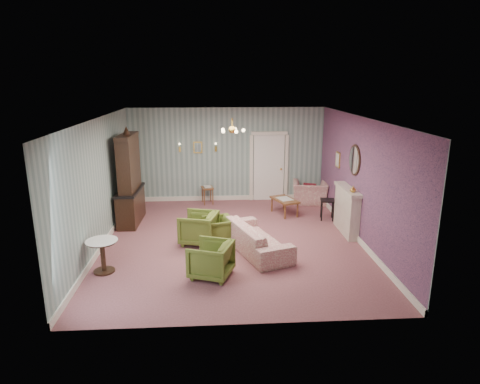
{
  "coord_description": "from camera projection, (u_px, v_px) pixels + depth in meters",
  "views": [
    {
      "loc": [
        -0.42,
        -9.3,
        3.76
      ],
      "look_at": [
        0.2,
        0.4,
        1.1
      ],
      "focal_mm": 31.29,
      "sensor_mm": 36.0,
      "label": 1
    }
  ],
  "objects": [
    {
      "name": "mantel_vase",
      "position": [
        353.0,
        189.0,
        9.82
      ],
      "size": [
        0.15,
        0.15,
        0.15
      ],
      "primitive_type": "imported",
      "color": "gold",
      "rests_on": "fireplace"
    },
    {
      "name": "door",
      "position": [
        269.0,
        166.0,
        13.09
      ],
      "size": [
        1.12,
        0.12,
        2.16
      ],
      "primitive_type": null,
      "color": "white",
      "rests_on": "floor"
    },
    {
      "name": "fireplace",
      "position": [
        347.0,
        210.0,
        10.38
      ],
      "size": [
        0.3,
        1.4,
        1.16
      ],
      "primitive_type": null,
      "color": "beige",
      "rests_on": "floor"
    },
    {
      "name": "wall_left",
      "position": [
        99.0,
        184.0,
        9.4
      ],
      "size": [
        0.0,
        7.0,
        7.0
      ],
      "primitive_type": "plane",
      "rotation": [
        1.57,
        0.0,
        1.57
      ],
      "color": "gray",
      "rests_on": "ground"
    },
    {
      "name": "pedestal_table",
      "position": [
        103.0,
        256.0,
        8.29
      ],
      "size": [
        0.68,
        0.68,
        0.68
      ],
      "primitive_type": null,
      "rotation": [
        0.0,
        0.0,
        -0.09
      ],
      "color": "black",
      "rests_on": "floor"
    },
    {
      "name": "framed_print",
      "position": [
        338.0,
        160.0,
        11.41
      ],
      "size": [
        0.04,
        0.34,
        0.42
      ],
      "primitive_type": null,
      "color": "gold",
      "rests_on": "wall_right"
    },
    {
      "name": "sconce_right",
      "position": [
        216.0,
        147.0,
        12.81
      ],
      "size": [
        0.16,
        0.12,
        0.3
      ],
      "primitive_type": null,
      "color": "gold",
      "rests_on": "wall_back"
    },
    {
      "name": "wall_back",
      "position": [
        227.0,
        155.0,
        12.95
      ],
      "size": [
        6.0,
        0.0,
        6.0
      ],
      "primitive_type": "plane",
      "rotation": [
        1.57,
        0.0,
        0.0
      ],
      "color": "gray",
      "rests_on": "ground"
    },
    {
      "name": "wall_front",
      "position": [
        243.0,
        238.0,
        6.22
      ],
      "size": [
        6.0,
        0.0,
        6.0
      ],
      "primitive_type": "plane",
      "rotation": [
        -1.57,
        0.0,
        0.0
      ],
      "color": "gray",
      "rests_on": "ground"
    },
    {
      "name": "oval_mirror",
      "position": [
        354.0,
        160.0,
        10.05
      ],
      "size": [
        0.04,
        0.76,
        0.84
      ],
      "primitive_type": null,
      "color": "white",
      "rests_on": "wall_right"
    },
    {
      "name": "sofa_chintz",
      "position": [
        257.0,
        233.0,
        9.31
      ],
      "size": [
        1.3,
        2.23,
        0.84
      ],
      "primitive_type": "imported",
      "rotation": [
        0.0,
        0.0,
        1.91
      ],
      "color": "#A24150",
      "rests_on": "floor"
    },
    {
      "name": "dresser",
      "position": [
        129.0,
        177.0,
        10.94
      ],
      "size": [
        0.56,
        1.52,
        2.51
      ],
      "primitive_type": null,
      "rotation": [
        0.0,
        0.0,
        -0.03
      ],
      "color": "black",
      "rests_on": "floor"
    },
    {
      "name": "olive_chair_b",
      "position": [
        199.0,
        227.0,
        9.74
      ],
      "size": [
        0.93,
        0.96,
        0.82
      ],
      "primitive_type": "imported",
      "rotation": [
        0.0,
        0.0,
        -1.84
      ],
      "color": "#5A6824",
      "rests_on": "floor"
    },
    {
      "name": "ceiling",
      "position": [
        232.0,
        118.0,
        9.2
      ],
      "size": [
        7.0,
        7.0,
        0.0
      ],
      "primitive_type": "plane",
      "rotation": [
        3.14,
        0.0,
        0.0
      ],
      "color": "white",
      "rests_on": "ground"
    },
    {
      "name": "coffee_table",
      "position": [
        284.0,
        206.0,
        11.87
      ],
      "size": [
        0.78,
        1.02,
        0.46
      ],
      "primitive_type": null,
      "rotation": [
        0.0,
        0.0,
        0.36
      ],
      "color": "brown",
      "rests_on": "floor"
    },
    {
      "name": "olive_chair_a",
      "position": [
        211.0,
        258.0,
        8.1
      ],
      "size": [
        0.92,
        0.95,
        0.78
      ],
      "primitive_type": "imported",
      "rotation": [
        0.0,
        0.0,
        -1.92
      ],
      "color": "#5A6824",
      "rests_on": "floor"
    },
    {
      "name": "wingback_chair",
      "position": [
        310.0,
        189.0,
        12.86
      ],
      "size": [
        1.15,
        0.86,
        0.91
      ],
      "primitive_type": "imported",
      "rotation": [
        0.0,
        0.0,
        2.95
      ],
      "color": "#A24150",
      "rests_on": "floor"
    },
    {
      "name": "olive_chair_c",
      "position": [
        218.0,
        229.0,
        9.82
      ],
      "size": [
        0.77,
        0.79,
        0.67
      ],
      "primitive_type": "imported",
      "rotation": [
        0.0,
        0.0,
        -1.29
      ],
      "color": "#5A6824",
      "rests_on": "floor"
    },
    {
      "name": "burgundy_cushion",
      "position": [
        310.0,
        189.0,
        12.71
      ],
      "size": [
        0.41,
        0.28,
        0.39
      ],
      "primitive_type": "cube",
      "rotation": [
        0.17,
        0.0,
        -0.35
      ],
      "color": "maroon",
      "rests_on": "wingback_chair"
    },
    {
      "name": "chandelier",
      "position": [
        232.0,
        130.0,
        9.27
      ],
      "size": [
        0.56,
        0.56,
        0.36
      ],
      "primitive_type": null,
      "color": "gold",
      "rests_on": "ceiling"
    },
    {
      "name": "sconce_left",
      "position": [
        180.0,
        148.0,
        12.74
      ],
      "size": [
        0.16,
        0.12,
        0.3
      ],
      "primitive_type": null,
      "color": "gold",
      "rests_on": "wall_back"
    },
    {
      "name": "side_table_black",
      "position": [
        327.0,
        210.0,
        11.4
      ],
      "size": [
        0.45,
        0.45,
        0.57
      ],
      "primitive_type": null,
      "rotation": [
        0.0,
        0.0,
        -0.19
      ],
      "color": "black",
      "rests_on": "floor"
    },
    {
      "name": "nesting_table",
      "position": [
        208.0,
        195.0,
        12.89
      ],
      "size": [
        0.42,
        0.49,
        0.56
      ],
      "primitive_type": null,
      "rotation": [
        0.0,
        0.0,
        0.2
      ],
      "color": "brown",
      "rests_on": "floor"
    },
    {
      "name": "floor",
      "position": [
        233.0,
        241.0,
        9.97
      ],
      "size": [
        7.0,
        7.0,
        0.0
      ],
      "primitive_type": "plane",
      "color": "#90535A",
      "rests_on": "ground"
    },
    {
      "name": "wall_right_floral",
      "position": [
        360.0,
        180.0,
        9.77
      ],
      "size": [
        0.0,
        7.0,
        7.0
      ],
      "primitive_type": "plane",
      "rotation": [
        1.57,
        0.0,
        -1.57
      ],
      "color": "#B75B7F",
      "rests_on": "ground"
    },
    {
      "name": "gilt_mirror_back",
      "position": [
        198.0,
        147.0,
        12.79
      ],
      "size": [
        0.28,
        0.06,
        0.36
      ],
      "primitive_type": null,
      "color": "gold",
      "rests_on": "wall_back"
    },
    {
      "name": "wall_right",
      "position": [
        360.0,
        180.0,
        9.77
      ],
      "size": [
        0.0,
        7.0,
        7.0
      ],
      "primitive_type": "plane",
      "rotation": [
        1.57,
        0.0,
        -1.57
      ],
      "color": "gray",
      "rests_on": "ground"
    }
  ]
}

